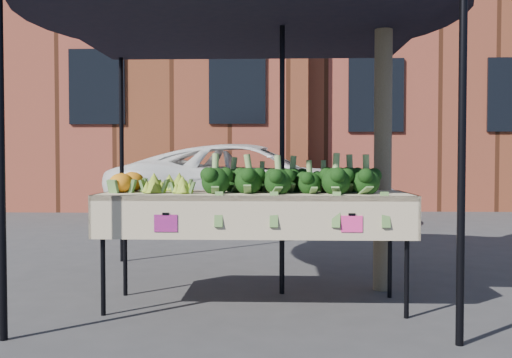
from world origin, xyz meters
name	(u,v)px	position (x,y,z in m)	size (l,w,h in m)	color
ground	(232,310)	(0.00, 0.00, 0.00)	(90.00, 90.00, 0.00)	#313134
table	(255,249)	(0.18, 0.14, 0.45)	(2.40, 0.81, 0.90)	#C6B697
canopy	(242,135)	(0.04, 0.65, 1.37)	(3.16, 3.16, 2.74)	black
broccoli_heap	(290,176)	(0.45, 0.16, 1.03)	(1.37, 0.57, 0.26)	black
romanesco_cluster	(172,180)	(-0.49, 0.17, 1.00)	(0.43, 0.57, 0.20)	#98AE35
cauliflower_pair	(127,181)	(-0.86, 0.20, 0.99)	(0.23, 0.43, 0.18)	orange
vehicle	(254,81)	(-0.08, 6.22, 2.57)	(2.37, 1.43, 5.14)	white
street_tree	(384,35)	(1.28, 0.75, 2.25)	(2.28, 2.28, 4.50)	#1E4C14
building_left	(88,40)	(-5.00, 12.00, 4.50)	(12.00, 8.00, 9.00)	brown
building_right	(512,50)	(7.00, 12.50, 4.25)	(12.00, 8.00, 8.50)	brown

